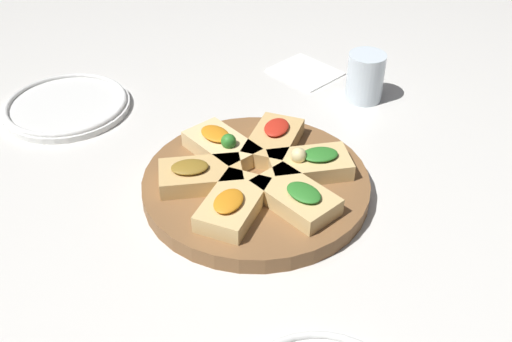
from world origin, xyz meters
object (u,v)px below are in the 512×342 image
object	(u,v)px
serving_board	(256,185)
water_glass	(365,77)
napkin_stack	(305,71)
plate_right	(67,105)

from	to	relation	value
serving_board	water_glass	world-z (taller)	water_glass
serving_board	napkin_stack	bearing A→B (deg)	-74.94
plate_right	napkin_stack	bearing A→B (deg)	-132.68
plate_right	water_glass	distance (m)	0.49
serving_board	plate_right	bearing A→B (deg)	-4.70
plate_right	napkin_stack	distance (m)	0.42
plate_right	napkin_stack	world-z (taller)	plate_right
plate_right	napkin_stack	size ratio (longest dim) A/B	1.83
water_glass	plate_right	bearing A→B (deg)	33.94
serving_board	napkin_stack	world-z (taller)	serving_board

